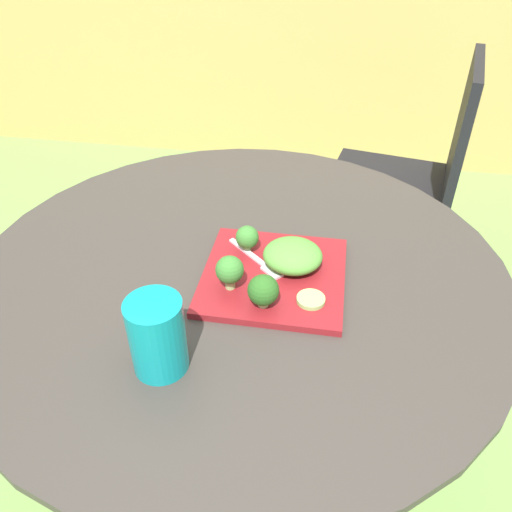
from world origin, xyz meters
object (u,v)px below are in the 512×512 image
at_px(patio_chair, 419,167).
at_px(drinking_glass, 158,339).
at_px(salad_plate, 274,276).
at_px(fork, 259,261).

xyz_separation_m(patio_chair, drinking_glass, (-0.53, -1.19, 0.28)).
bearing_deg(salad_plate, fork, 138.23).
bearing_deg(drinking_glass, patio_chair, 65.90).
distance_m(salad_plate, drinking_glass, 0.28).
relative_size(patio_chair, fork, 7.16).
bearing_deg(fork, drinking_glass, -112.95).
distance_m(patio_chair, drinking_glass, 1.34).
distance_m(salad_plate, fork, 0.04).
xyz_separation_m(salad_plate, drinking_glass, (-0.15, -0.24, 0.05)).
height_order(drinking_glass, fork, drinking_glass).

